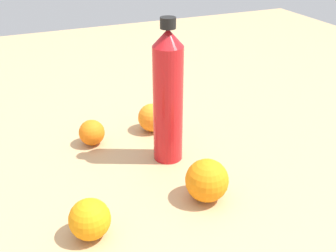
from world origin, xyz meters
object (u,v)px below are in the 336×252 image
object	(u,v)px
orange_0	(92,133)
orange_2	(152,118)
orange_3	(90,219)
orange_1	(207,180)
water_bottle	(168,97)

from	to	relation	value
orange_0	orange_2	xyz separation A→B (m)	(-0.16, -0.01, 0.00)
orange_3	orange_1	bearing A→B (deg)	-176.50
water_bottle	orange_0	distance (m)	0.23
orange_1	orange_3	xyz separation A→B (m)	(0.23, 0.01, -0.01)
orange_1	orange_2	distance (m)	0.30
orange_0	orange_2	world-z (taller)	orange_2
orange_2	orange_3	distance (m)	0.39
orange_0	orange_1	distance (m)	0.33
orange_1	orange_2	xyz separation A→B (m)	(-0.00, -0.30, -0.01)
water_bottle	orange_2	xyz separation A→B (m)	(-0.01, -0.13, -0.11)
orange_3	orange_2	bearing A→B (deg)	-126.57
water_bottle	orange_1	xyz separation A→B (m)	(-0.01, 0.17, -0.11)
orange_1	orange_3	bearing A→B (deg)	3.50
orange_1	orange_2	bearing A→B (deg)	-90.48
water_bottle	orange_0	world-z (taller)	water_bottle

